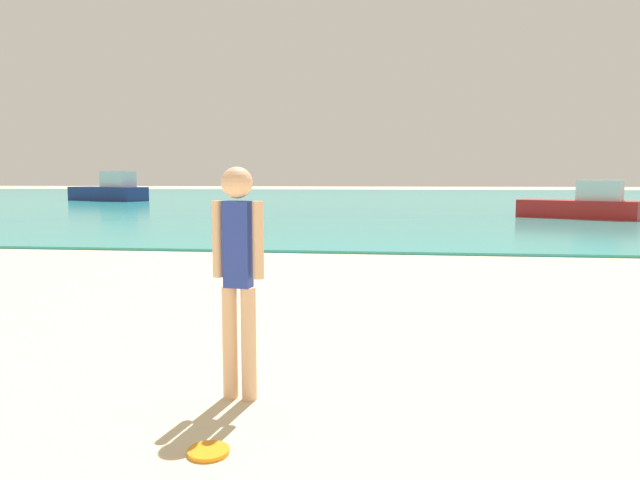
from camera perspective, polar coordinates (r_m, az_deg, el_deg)
name	(u,v)px	position (r m, az deg, el deg)	size (l,w,h in m)	color
water	(380,199)	(41.62, 5.87, 4.01)	(160.00, 60.00, 0.06)	teal
person_standing	(238,269)	(4.01, -7.93, -2.80)	(0.36, 0.21, 1.59)	#DDAD84
frisbee	(208,451)	(3.51, -10.75, -19.48)	(0.23, 0.23, 0.03)	orange
boat_near	(582,205)	(23.10, 24.04, 3.11)	(4.14, 2.98, 1.36)	red
boat_far	(110,191)	(39.25, -19.68, 4.53)	(5.63, 3.66, 1.83)	navy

